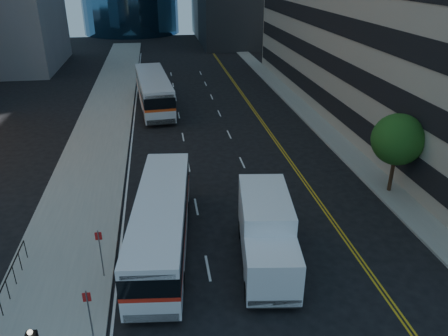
{
  "coord_description": "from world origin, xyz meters",
  "views": [
    {
      "loc": [
        -5.32,
        -15.05,
        13.36
      ],
      "look_at": [
        -1.89,
        7.32,
        2.8
      ],
      "focal_mm": 35.0,
      "sensor_mm": 36.0,
      "label": 1
    }
  ],
  "objects_px": {
    "bus_front": "(162,221)",
    "bus_rear": "(154,91)",
    "box_truck": "(267,233)",
    "street_tree": "(398,140)"
  },
  "relations": [
    {
      "from": "street_tree",
      "to": "bus_front",
      "type": "distance_m",
      "value": 15.25
    },
    {
      "from": "street_tree",
      "to": "bus_front",
      "type": "xyz_separation_m",
      "value": [
        -14.59,
        -3.91,
        -2.06
      ]
    },
    {
      "from": "bus_rear",
      "to": "box_truck",
      "type": "xyz_separation_m",
      "value": [
        5.15,
        -26.84,
        -0.08
      ]
    },
    {
      "from": "bus_front",
      "to": "box_truck",
      "type": "distance_m",
      "value": 5.36
    },
    {
      "from": "bus_front",
      "to": "box_truck",
      "type": "bearing_deg",
      "value": -16.72
    },
    {
      "from": "street_tree",
      "to": "bus_front",
      "type": "bearing_deg",
      "value": -164.98
    },
    {
      "from": "bus_rear",
      "to": "box_truck",
      "type": "bearing_deg",
      "value": -84.01
    },
    {
      "from": "box_truck",
      "to": "street_tree",
      "type": "bearing_deg",
      "value": 39.39
    },
    {
      "from": "bus_front",
      "to": "bus_rear",
      "type": "height_order",
      "value": "bus_rear"
    },
    {
      "from": "bus_rear",
      "to": "box_truck",
      "type": "relative_size",
      "value": 1.84
    }
  ]
}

